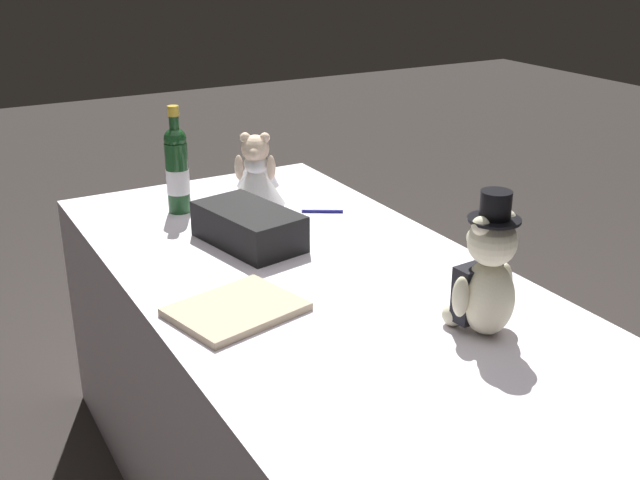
# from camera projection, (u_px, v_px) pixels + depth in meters

# --- Properties ---
(reception_table) EXTENTS (1.82, 0.87, 0.72)m
(reception_table) POSITION_uv_depth(u_px,v_px,m) (320.00, 404.00, 2.03)
(reception_table) COLOR white
(reception_table) RESTS_ON ground_plane
(teddy_bear_groom) EXTENTS (0.15, 0.16, 0.31)m
(teddy_bear_groom) POSITION_uv_depth(u_px,v_px,m) (486.00, 276.00, 1.61)
(teddy_bear_groom) COLOR beige
(teddy_bear_groom) RESTS_ON reception_table
(teddy_bear_bride) EXTENTS (0.22, 0.21, 0.23)m
(teddy_bear_bride) POSITION_uv_depth(u_px,v_px,m) (257.00, 172.00, 2.39)
(teddy_bear_bride) COLOR white
(teddy_bear_bride) RESTS_ON reception_table
(champagne_bottle) EXTENTS (0.07, 0.07, 0.32)m
(champagne_bottle) POSITION_uv_depth(u_px,v_px,m) (177.00, 169.00, 2.30)
(champagne_bottle) COLOR #18441E
(champagne_bottle) RESTS_ON reception_table
(signing_pen) EXTENTS (0.08, 0.12, 0.01)m
(signing_pen) POSITION_uv_depth(u_px,v_px,m) (321.00, 211.00, 2.34)
(signing_pen) COLOR navy
(signing_pen) RESTS_ON reception_table
(gift_case_black) EXTENTS (0.34, 0.23, 0.10)m
(gift_case_black) POSITION_uv_depth(u_px,v_px,m) (249.00, 226.00, 2.09)
(gift_case_black) COLOR black
(gift_case_black) RESTS_ON reception_table
(guestbook) EXTENTS (0.27, 0.31, 0.02)m
(guestbook) POSITION_uv_depth(u_px,v_px,m) (236.00, 309.00, 1.73)
(guestbook) COLOR tan
(guestbook) RESTS_ON reception_table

